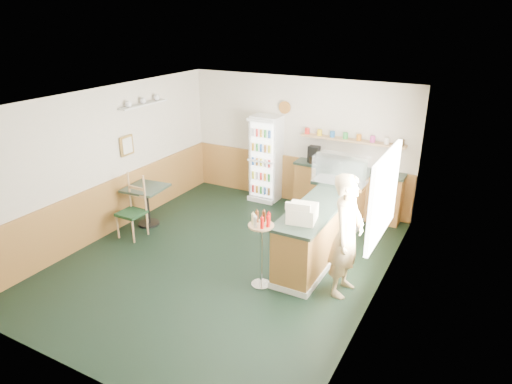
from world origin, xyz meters
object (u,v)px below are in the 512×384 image
Objects in this scene: shopkeeper at (347,236)px; condiment_stand at (261,239)px; cafe_table at (147,198)px; drinks_fridge at (266,159)px; cafe_chair at (134,204)px; cash_register at (302,213)px; display_case at (341,170)px.

shopkeeper reaches higher than condiment_stand.
drinks_fridge is at bearing 58.16° from cafe_table.
condiment_stand is 2.89m from cafe_chair.
cash_register reaches higher than cafe_chair.
cash_register reaches higher than condiment_stand.
condiment_stand is at bearing 113.85° from shopkeeper.
drinks_fridge is 3.33m from cash_register.
shopkeeper is 4.14m from cafe_table.
display_case is (1.98, -0.93, 0.34)m from drinks_fridge.
cash_register is 3.47m from cafe_table.
drinks_fridge is 2.37× the size of cafe_table.
display_case is at bearing -25.06° from drinks_fridge.
cafe_table is (-2.94, 0.84, -0.23)m from condiment_stand.
drinks_fridge is 1.56× the size of condiment_stand.
display_case is at bearing 24.97° from shopkeeper.
drinks_fridge reaches higher than display_case.
cash_register reaches higher than cafe_table.
condiment_stand reaches higher than cafe_table.
shopkeeper is 1.59× the size of cafe_chair.
cash_register is at bearing 91.74° from shopkeeper.
cafe_chair is at bearing -151.69° from display_case.
cafe_chair is (-3.31, -0.05, -0.51)m from cash_register.
drinks_fridge reaches higher than cafe_table.
cash_register is 0.37× the size of cafe_chair.
shopkeeper is at bearing 1.16° from cafe_chair.
condiment_stand is (1.53, -3.12, -0.15)m from drinks_fridge.
cash_register is 0.73m from condiment_stand.
condiment_stand is 1.01× the size of cafe_chair.
shopkeeper is (0.70, -1.76, -0.34)m from display_case.
drinks_fridge is 1.99× the size of display_case.
drinks_fridge is 3.04m from cafe_chair.
cafe_chair is at bearing 93.64° from shopkeeper.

